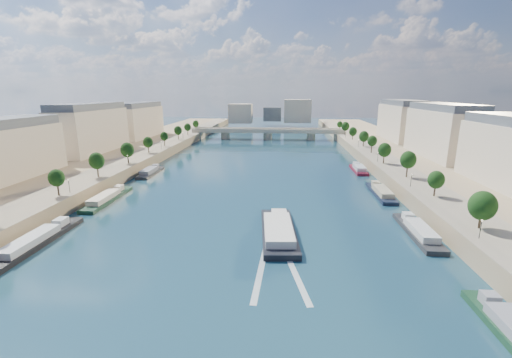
# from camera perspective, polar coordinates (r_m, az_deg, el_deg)

# --- Properties ---
(ground) EXTENTS (700.00, 700.00, 0.00)m
(ground) POSITION_cam_1_polar(r_m,az_deg,el_deg) (129.55, -0.69, -1.17)
(ground) COLOR #0D2939
(ground) RESTS_ON ground
(quay_left) EXTENTS (44.00, 520.00, 5.00)m
(quay_left) POSITION_cam_1_polar(r_m,az_deg,el_deg) (153.10, -28.62, 0.45)
(quay_left) COLOR #9E8460
(quay_left) RESTS_ON ground
(quay_right) EXTENTS (44.00, 520.00, 5.00)m
(quay_right) POSITION_cam_1_polar(r_m,az_deg,el_deg) (141.98, 29.65, -0.66)
(quay_right) COLOR #9E8460
(quay_right) RESTS_ON ground
(pave_left) EXTENTS (14.00, 520.00, 0.10)m
(pave_left) POSITION_cam_1_polar(r_m,az_deg,el_deg) (144.93, -23.76, 1.33)
(pave_left) COLOR gray
(pave_left) RESTS_ON quay_left
(pave_right) EXTENTS (14.00, 520.00, 0.10)m
(pave_right) POSITION_cam_1_polar(r_m,az_deg,el_deg) (135.67, 24.04, 0.47)
(pave_right) COLOR gray
(pave_right) RESTS_ON quay_right
(trees_left) EXTENTS (4.80, 268.80, 8.26)m
(trees_left) POSITION_cam_1_polar(r_m,az_deg,el_deg) (144.71, -22.91, 3.60)
(trees_left) COLOR #382B1E
(trees_left) RESTS_ON ground
(trees_right) EXTENTS (4.80, 268.80, 8.26)m
(trees_right) POSITION_cam_1_polar(r_m,az_deg,el_deg) (143.24, 22.22, 3.56)
(trees_right) COLOR #382B1E
(trees_right) RESTS_ON ground
(lamps_left) EXTENTS (0.36, 200.36, 4.28)m
(lamps_left) POSITION_cam_1_polar(r_m,az_deg,el_deg) (133.67, -24.15, 1.48)
(lamps_left) COLOR black
(lamps_left) RESTS_ON ground
(lamps_right) EXTENTS (0.36, 200.36, 4.28)m
(lamps_right) POSITION_cam_1_polar(r_m,az_deg,el_deg) (138.30, 21.73, 2.11)
(lamps_right) COLOR black
(lamps_right) RESTS_ON ground
(buildings_left) EXTENTS (16.00, 226.00, 23.20)m
(buildings_left) POSITION_cam_1_polar(r_m,az_deg,el_deg) (167.92, -30.74, 6.13)
(buildings_left) COLOR beige
(buildings_left) RESTS_ON ground
(buildings_right) EXTENTS (16.00, 226.00, 23.20)m
(buildings_right) POSITION_cam_1_polar(r_m,az_deg,el_deg) (155.95, 32.81, 5.37)
(buildings_right) COLOR beige
(buildings_right) RESTS_ON ground
(skyline) EXTENTS (79.00, 42.00, 22.00)m
(skyline) POSITION_cam_1_polar(r_m,az_deg,el_deg) (344.47, 3.21, 11.04)
(skyline) COLOR beige
(skyline) RESTS_ON ground
(bridge) EXTENTS (112.00, 12.00, 8.15)m
(bridge) POSITION_cam_1_polar(r_m,az_deg,el_deg) (256.58, 1.97, 7.76)
(bridge) COLOR #C1B79E
(bridge) RESTS_ON ground
(tour_barge) EXTENTS (10.34, 29.08, 3.87)m
(tour_barge) POSITION_cam_1_polar(r_m,az_deg,el_deg) (86.34, 3.76, -8.60)
(tour_barge) COLOR black
(tour_barge) RESTS_ON ground
(wake) EXTENTS (10.75, 26.03, 0.04)m
(wake) POSITION_cam_1_polar(r_m,az_deg,el_deg) (71.89, 3.53, -14.56)
(wake) COLOR silver
(wake) RESTS_ON ground
(moored_barges_left) EXTENTS (5.00, 158.12, 3.60)m
(moored_barges_left) POSITION_cam_1_polar(r_m,az_deg,el_deg) (95.34, -33.01, -8.91)
(moored_barges_left) COLOR black
(moored_barges_left) RESTS_ON ground
(moored_barges_right) EXTENTS (5.00, 162.76, 3.60)m
(moored_barges_right) POSITION_cam_1_polar(r_m,az_deg,el_deg) (93.19, 25.93, -8.49)
(moored_barges_right) COLOR black
(moored_barges_right) RESTS_ON ground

